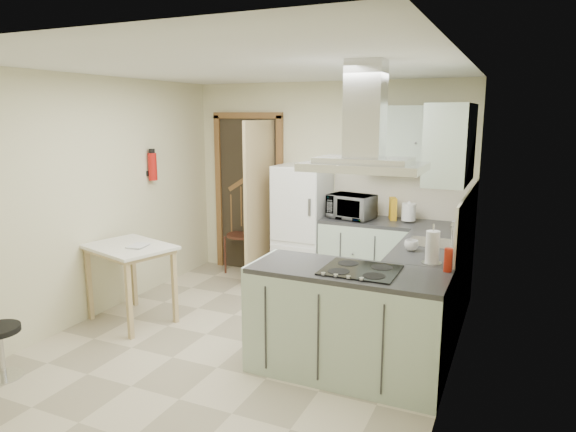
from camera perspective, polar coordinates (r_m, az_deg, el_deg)
The scene contains 28 objects.
floor at distance 4.98m, azimuth -4.51°, elevation -13.84°, with size 4.20×4.20×0.00m, color #C3B597.
ceiling at distance 4.53m, azimuth -5.02°, elevation 16.18°, with size 4.20×4.20×0.00m, color silver.
back_wall at distance 6.48m, azimuth 4.29°, elevation 3.63°, with size 3.60×3.60×0.00m, color beige.
left_wall at distance 5.68m, azimuth -20.86°, elevation 1.82°, with size 4.20×4.20×0.00m, color beige.
right_wall at distance 4.05m, azimuth 18.13°, elevation -1.56°, with size 4.20×4.20×0.00m, color beige.
doorway at distance 6.93m, azimuth -4.39°, elevation 2.46°, with size 1.10×0.12×2.10m, color brown.
fridge at distance 6.37m, azimuth 1.61°, elevation -1.06°, with size 0.60×0.60×1.50m, color white.
counter_back at distance 6.17m, azimuth 9.00°, elevation -4.48°, with size 1.08×0.60×0.90m, color #9EB2A0.
counter_right at distance 5.37m, azimuth 15.78°, elevation -7.16°, with size 0.60×1.95×0.90m, color #9EB2A0.
splashback at distance 6.23m, azimuth 12.57°, elevation 2.14°, with size 1.68×0.02×0.50m, color beige.
wall_cabinet_back at distance 6.00m, azimuth 12.44°, elevation 8.54°, with size 0.85×0.35×0.70m, color #9EB2A0.
wall_cabinet_right at distance 4.83m, azimuth 17.64°, elevation 7.66°, with size 0.35×0.90×0.70m, color #9EB2A0.
peninsula at distance 4.27m, azimuth 6.58°, elevation -11.67°, with size 1.55×0.65×0.90m, color #9EB2A0.
hob at distance 4.09m, azimuth 8.07°, elevation -5.97°, with size 0.58×0.50×0.01m, color black.
extractor_hood at distance 3.93m, azimuth 8.40°, elevation 5.45°, with size 0.90×0.55×0.10m, color silver.
sink at distance 5.08m, azimuth 15.75°, elevation -2.87°, with size 0.45×0.40×0.01m, color silver.
fire_extinguisher at distance 6.27m, azimuth -14.81°, elevation 5.32°, with size 0.10×0.10×0.32m, color #B2140F.
drop_leaf_table at distance 5.54m, azimuth -17.01°, elevation -7.18°, with size 0.86×0.64×0.81m, color tan.
bentwood_chair at distance 6.94m, azimuth -4.99°, elevation -2.13°, with size 0.45×0.45×1.01m, color #51361B.
stool at distance 4.88m, azimuth -29.26°, elevation -13.03°, with size 0.33×0.33×0.44m, color black.
microwave at distance 6.06m, azimuth 7.04°, elevation 1.05°, with size 0.51×0.35×0.28m, color black.
kettle at distance 5.98m, azimuth 13.27°, elevation 0.45°, with size 0.16×0.16×0.23m, color white.
cereal_box at distance 6.08m, azimuth 11.57°, elevation 0.80°, with size 0.07×0.17×0.26m, color gold.
soap_bottle at distance 5.59m, azimuth 18.22°, elevation -0.85°, with size 0.08×0.08×0.18m, color #A6A6B2.
paper_towel at distance 4.37m, azimuth 15.76°, elevation -3.32°, with size 0.11×0.11×0.28m, color silver.
cup at distance 4.75m, azimuth 13.55°, elevation -3.21°, with size 0.12×0.12×0.10m, color silver.
red_bottle at distance 4.20m, azimuth 17.37°, elevation -4.69°, with size 0.07×0.07×0.19m, color #A11F0D.
book at distance 5.38m, azimuth -17.07°, elevation -2.72°, with size 0.16×0.22×0.10m, color #A54837.
Camera 1 is at (2.20, -3.94, 2.11)m, focal length 32.00 mm.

